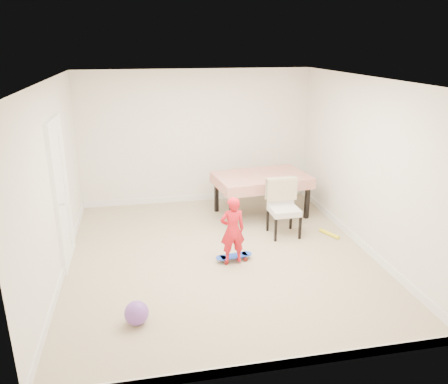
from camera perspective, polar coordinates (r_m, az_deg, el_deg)
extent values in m
plane|color=tan|center=(6.68, -0.52, -8.33)|extent=(5.00, 5.00, 0.00)
cube|color=white|center=(5.95, -0.59, 14.29)|extent=(4.50, 5.00, 0.04)
cube|color=silver|center=(8.57, -3.62, 7.08)|extent=(4.50, 0.04, 2.60)
cube|color=silver|center=(3.95, 6.12, -7.80)|extent=(4.50, 0.04, 2.60)
cube|color=silver|center=(6.21, -21.25, 1.11)|extent=(0.04, 5.00, 2.60)
cube|color=silver|center=(6.94, 17.90, 3.31)|extent=(0.04, 5.00, 2.60)
cube|color=white|center=(6.57, -20.49, -0.38)|extent=(0.11, 0.94, 2.11)
cube|color=white|center=(8.92, -3.46, -0.72)|extent=(4.50, 0.02, 0.12)
cube|color=white|center=(4.63, 5.58, -21.68)|extent=(4.50, 0.02, 0.12)
cube|color=white|center=(6.67, -20.05, -9.08)|extent=(0.02, 5.00, 0.12)
cube|color=white|center=(7.36, 16.99, -6.01)|extent=(0.02, 5.00, 0.12)
imported|color=red|center=(6.25, 1.12, -5.27)|extent=(0.38, 0.26, 1.00)
sphere|color=purple|center=(5.27, -11.35, -15.24)|extent=(0.28, 0.28, 0.28)
cylinder|color=yellow|center=(7.54, 13.58, -5.32)|extent=(0.22, 0.39, 0.06)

